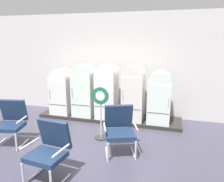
% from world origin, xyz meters
% --- Properties ---
extents(ground, '(12.00, 10.00, 0.05)m').
position_xyz_m(ground, '(0.00, 0.00, -0.03)').
color(ground, '#3E3C4D').
extents(back_wall, '(11.76, 0.12, 3.26)m').
position_xyz_m(back_wall, '(0.00, 3.66, 1.64)').
color(back_wall, silver).
rests_on(back_wall, ground).
extents(display_plinth, '(4.39, 0.95, 0.10)m').
position_xyz_m(display_plinth, '(0.00, 3.02, 0.05)').
color(display_plinth, '#2C2926').
rests_on(display_plinth, ground).
extents(refrigerator_0, '(0.62, 0.70, 1.45)m').
position_xyz_m(refrigerator_0, '(-1.53, 2.93, 0.87)').
color(refrigerator_0, white).
rests_on(refrigerator_0, display_plinth).
extents(refrigerator_1, '(0.64, 0.65, 1.61)m').
position_xyz_m(refrigerator_1, '(-0.76, 2.90, 0.96)').
color(refrigerator_1, silver).
rests_on(refrigerator_1, display_plinth).
extents(refrigerator_2, '(0.59, 0.67, 1.62)m').
position_xyz_m(refrigerator_2, '(-0.03, 2.91, 0.97)').
color(refrigerator_2, white).
rests_on(refrigerator_2, display_plinth).
extents(refrigerator_3, '(0.61, 0.68, 1.62)m').
position_xyz_m(refrigerator_3, '(0.78, 2.91, 0.97)').
color(refrigerator_3, silver).
rests_on(refrigerator_3, display_plinth).
extents(refrigerator_4, '(0.63, 0.64, 1.49)m').
position_xyz_m(refrigerator_4, '(1.53, 2.90, 0.89)').
color(refrigerator_4, silver).
rests_on(refrigerator_4, display_plinth).
extents(armchair_left, '(0.76, 0.76, 1.05)m').
position_xyz_m(armchair_left, '(-1.76, 0.83, 0.58)').
color(armchair_left, silver).
rests_on(armchair_left, ground).
extents(armchair_right, '(0.82, 0.83, 1.05)m').
position_xyz_m(armchair_right, '(0.81, 1.11, 0.58)').
color(armchair_right, silver).
rests_on(armchair_right, ground).
extents(armchair_center, '(0.74, 0.72, 1.05)m').
position_xyz_m(armchair_center, '(-0.16, -0.10, 0.58)').
color(armchair_center, silver).
rests_on(armchair_center, ground).
extents(sign_stand, '(0.42, 0.32, 1.33)m').
position_xyz_m(sign_stand, '(0.20, 1.64, 0.62)').
color(sign_stand, '#2D2D30').
rests_on(sign_stand, ground).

